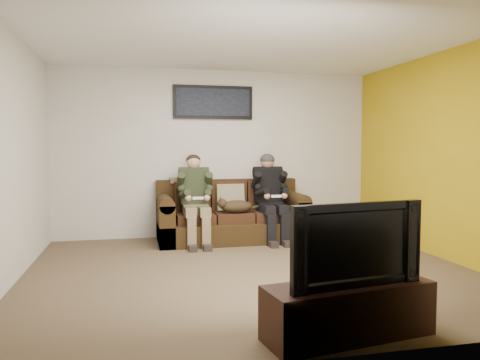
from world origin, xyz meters
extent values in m
plane|color=brown|center=(0.00, 0.00, 0.00)|extent=(5.00, 5.00, 0.00)
plane|color=silver|center=(0.00, 0.00, 2.60)|extent=(5.00, 5.00, 0.00)
plane|color=beige|center=(0.00, 2.25, 1.30)|extent=(5.00, 0.00, 5.00)
plane|color=beige|center=(0.00, -2.25, 1.30)|extent=(5.00, 0.00, 5.00)
plane|color=beige|center=(-2.50, 0.00, 1.30)|extent=(0.00, 4.50, 4.50)
plane|color=beige|center=(2.50, 0.00, 1.30)|extent=(0.00, 4.50, 4.50)
plane|color=#BA9A12|center=(2.49, 0.00, 1.30)|extent=(0.00, 4.50, 4.50)
cube|color=#33220F|center=(0.14, 1.75, 0.15)|extent=(2.20, 0.95, 0.30)
cube|color=#33220F|center=(0.14, 2.12, 0.60)|extent=(2.20, 0.20, 0.60)
cube|color=#33220F|center=(-0.85, 1.75, 0.30)|extent=(0.22, 0.95, 0.60)
cube|color=#33220F|center=(1.13, 1.75, 0.30)|extent=(0.22, 0.95, 0.60)
cylinder|color=#33220F|center=(-0.85, 1.75, 0.60)|extent=(0.22, 0.95, 0.22)
cylinder|color=#33220F|center=(1.13, 1.75, 0.60)|extent=(0.22, 0.95, 0.22)
cube|color=#382011|center=(-0.43, 1.70, 0.37)|extent=(0.55, 0.60, 0.14)
cube|color=#382011|center=(-0.43, 1.98, 0.66)|extent=(0.55, 0.14, 0.44)
cube|color=#382011|center=(0.14, 1.70, 0.37)|extent=(0.55, 0.60, 0.14)
cube|color=#382011|center=(0.14, 1.98, 0.66)|extent=(0.55, 0.14, 0.44)
cube|color=#382011|center=(0.70, 1.70, 0.37)|extent=(0.55, 0.60, 0.14)
cube|color=#382011|center=(0.70, 1.98, 0.66)|extent=(0.55, 0.14, 0.44)
cube|color=#877D58|center=(0.14, 1.87, 0.64)|extent=(0.42, 0.20, 0.42)
cube|color=tan|center=(-0.53, 2.10, 0.90)|extent=(0.45, 0.22, 0.08)
cube|color=#847253|center=(-0.43, 1.67, 0.51)|extent=(0.36, 0.30, 0.14)
cube|color=#272E1B|center=(-0.43, 1.77, 0.81)|extent=(0.40, 0.30, 0.53)
cylinder|color=#272E1B|center=(-0.43, 1.79, 1.02)|extent=(0.44, 0.18, 0.18)
sphere|color=tan|center=(-0.43, 1.81, 1.18)|extent=(0.21, 0.21, 0.21)
cube|color=#847253|center=(-0.53, 1.47, 0.50)|extent=(0.15, 0.42, 0.13)
cube|color=#847253|center=(-0.33, 1.47, 0.50)|extent=(0.15, 0.42, 0.13)
cube|color=#847253|center=(-0.53, 1.27, 0.22)|extent=(0.12, 0.13, 0.44)
cube|color=#847253|center=(-0.33, 1.27, 0.22)|extent=(0.12, 0.13, 0.44)
cube|color=black|center=(-0.53, 1.19, 0.04)|extent=(0.11, 0.26, 0.08)
cube|color=black|center=(-0.33, 1.19, 0.04)|extent=(0.11, 0.26, 0.08)
cylinder|color=#272E1B|center=(-0.63, 1.70, 0.91)|extent=(0.11, 0.30, 0.28)
cylinder|color=#272E1B|center=(-0.23, 1.70, 0.91)|extent=(0.11, 0.30, 0.28)
cylinder|color=#272E1B|center=(-0.60, 1.48, 0.75)|extent=(0.14, 0.32, 0.15)
cylinder|color=#272E1B|center=(-0.26, 1.48, 0.75)|extent=(0.14, 0.32, 0.15)
sphere|color=tan|center=(-0.56, 1.36, 0.70)|extent=(0.09, 0.09, 0.09)
sphere|color=tan|center=(-0.30, 1.36, 0.70)|extent=(0.09, 0.09, 0.09)
cube|color=white|center=(-0.43, 1.34, 0.70)|extent=(0.15, 0.04, 0.03)
ellipsoid|color=black|center=(-0.43, 1.83, 1.21)|extent=(0.22, 0.22, 0.17)
cube|color=black|center=(0.70, 1.67, 0.51)|extent=(0.36, 0.30, 0.14)
cube|color=black|center=(0.70, 1.77, 0.81)|extent=(0.40, 0.30, 0.53)
cylinder|color=black|center=(0.70, 1.79, 1.02)|extent=(0.44, 0.18, 0.18)
sphere|color=#A56F5C|center=(0.70, 1.81, 1.18)|extent=(0.21, 0.21, 0.21)
cube|color=black|center=(0.60, 1.47, 0.50)|extent=(0.15, 0.42, 0.13)
cube|color=black|center=(0.80, 1.47, 0.50)|extent=(0.15, 0.42, 0.13)
cube|color=black|center=(0.60, 1.27, 0.22)|extent=(0.12, 0.13, 0.44)
cube|color=black|center=(0.80, 1.27, 0.22)|extent=(0.12, 0.13, 0.44)
cube|color=black|center=(0.60, 1.19, 0.04)|extent=(0.11, 0.26, 0.08)
cube|color=black|center=(0.80, 1.19, 0.04)|extent=(0.11, 0.26, 0.08)
cylinder|color=black|center=(0.50, 1.70, 0.91)|extent=(0.11, 0.30, 0.28)
cylinder|color=black|center=(0.90, 1.70, 0.91)|extent=(0.11, 0.30, 0.28)
cylinder|color=black|center=(0.53, 1.48, 0.75)|extent=(0.14, 0.32, 0.15)
cylinder|color=black|center=(0.87, 1.48, 0.75)|extent=(0.14, 0.32, 0.15)
sphere|color=#A56F5C|center=(0.57, 1.36, 0.70)|extent=(0.09, 0.09, 0.09)
sphere|color=#A56F5C|center=(0.83, 1.36, 0.70)|extent=(0.09, 0.09, 0.09)
cube|color=white|center=(0.70, 1.34, 0.70)|extent=(0.15, 0.04, 0.03)
ellipsoid|color=black|center=(0.70, 1.81, 1.21)|extent=(0.22, 0.22, 0.19)
ellipsoid|color=#46341B|center=(0.17, 1.58, 0.53)|extent=(0.47, 0.26, 0.19)
sphere|color=#46341B|center=(-0.05, 1.55, 0.59)|extent=(0.14, 0.14, 0.14)
cone|color=#46341B|center=(-0.07, 1.52, 0.66)|extent=(0.04, 0.04, 0.04)
cone|color=#46341B|center=(-0.07, 1.59, 0.66)|extent=(0.04, 0.04, 0.04)
cylinder|color=#46341B|center=(0.41, 1.63, 0.50)|extent=(0.26, 0.13, 0.08)
cube|color=black|center=(-0.06, 2.22, 2.10)|extent=(1.25, 0.04, 0.52)
cube|color=black|center=(-0.06, 2.19, 2.10)|extent=(1.15, 0.01, 0.42)
cube|color=black|center=(0.24, -1.95, 0.20)|extent=(1.32, 0.60, 0.40)
imported|color=black|center=(0.24, -1.95, 0.71)|extent=(1.07, 0.30, 0.61)
camera|label=1|loc=(-1.28, -5.05, 1.40)|focal=35.00mm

